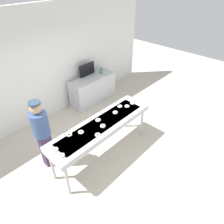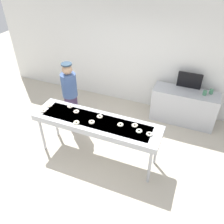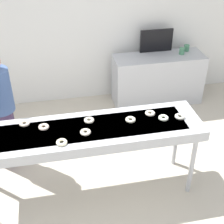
# 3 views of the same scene
# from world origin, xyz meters

# --- Properties ---
(ground_plane) EXTENTS (16.00, 16.00, 0.00)m
(ground_plane) POSITION_xyz_m (0.00, 0.00, 0.00)
(ground_plane) COLOR beige
(back_wall) EXTENTS (8.00, 0.12, 3.02)m
(back_wall) POSITION_xyz_m (0.00, 2.36, 1.51)
(back_wall) COLOR white
(back_wall) RESTS_ON ground
(fryer_conveyor) EXTENTS (2.55, 0.67, 0.96)m
(fryer_conveyor) POSITION_xyz_m (0.00, 0.00, 0.88)
(fryer_conveyor) COLOR #B7BABF
(fryer_conveyor) RESTS_ON ground
(sugar_donut_0) EXTENTS (0.15, 0.15, 0.04)m
(sugar_donut_0) POSITION_xyz_m (0.74, 0.12, 0.97)
(sugar_donut_0) COLOR #F6EACC
(sugar_donut_0) RESTS_ON fryer_conveyor
(sugar_donut_1) EXTENTS (0.15, 0.15, 0.04)m
(sugar_donut_1) POSITION_xyz_m (-1.12, -0.13, 0.97)
(sugar_donut_1) COLOR #FBE6C5
(sugar_donut_1) RESTS_ON fryer_conveyor
(sugar_donut_2) EXTENTS (0.16, 0.16, 0.04)m
(sugar_donut_2) POSITION_xyz_m (-0.31, -0.22, 0.97)
(sugar_donut_2) COLOR #FCF3C5
(sugar_donut_2) RESTS_ON fryer_conveyor
(sugar_donut_3) EXTENTS (0.16, 0.16, 0.04)m
(sugar_donut_3) POSITION_xyz_m (-1.11, 0.07, 0.97)
(sugar_donut_3) COLOR #F4E5CF
(sugar_donut_3) RESTS_ON fryer_conveyor
(sugar_donut_4) EXTENTS (0.14, 0.14, 0.04)m
(sugar_donut_4) POSITION_xyz_m (0.86, 0.00, 0.97)
(sugar_donut_4) COLOR white
(sugar_donut_4) RESTS_ON fryer_conveyor
(sugar_donut_5) EXTENTS (0.16, 0.16, 0.04)m
(sugar_donut_5) POSITION_xyz_m (-0.49, 0.09, 0.97)
(sugar_donut_5) COLOR #FBE3C9
(sugar_donut_5) RESTS_ON fryer_conveyor
(sugar_donut_6) EXTENTS (0.12, 0.12, 0.04)m
(sugar_donut_6) POSITION_xyz_m (0.48, 0.04, 0.97)
(sugar_donut_6) COLOR #EFEBC9
(sugar_donut_6) RESTS_ON fryer_conveyor
(sugar_donut_7) EXTENTS (0.16, 0.16, 0.04)m
(sugar_donut_7) POSITION_xyz_m (0.02, 0.12, 0.97)
(sugar_donut_7) COLOR #EFE6CA
(sugar_donut_7) RESTS_ON fryer_conveyor
(sugar_donut_8) EXTENTS (0.16, 0.16, 0.04)m
(sugar_donut_8) POSITION_xyz_m (-0.69, 0.20, 0.97)
(sugar_donut_8) COLOR #F2E3C9
(sugar_donut_8) RESTS_ON fryer_conveyor
(sugar_donut_9) EXTENTS (0.15, 0.15, 0.04)m
(sugar_donut_9) POSITION_xyz_m (-0.05, -0.09, 0.97)
(sugar_donut_9) COLOR white
(sugar_donut_9) RESTS_ON fryer_conveyor
(sugar_donut_10) EXTENTS (0.12, 0.12, 0.04)m
(sugar_donut_10) POSITION_xyz_m (1.05, -0.01, 0.97)
(sugar_donut_10) COLOR white
(sugar_donut_10) RESTS_ON fryer_conveyor
(worker_baker) EXTENTS (0.34, 0.34, 1.67)m
(worker_baker) POSITION_xyz_m (-1.00, 0.71, 0.95)
(worker_baker) COLOR #3D2A4C
(worker_baker) RESTS_ON ground
(prep_counter) EXTENTS (1.54, 0.53, 0.87)m
(prep_counter) POSITION_xyz_m (1.46, 1.91, 0.43)
(prep_counter) COLOR #B7BABF
(prep_counter) RESTS_ON ground
(paper_cup_0) EXTENTS (0.09, 0.09, 0.11)m
(paper_cup_0) POSITION_xyz_m (1.99, 2.04, 0.92)
(paper_cup_0) COLOR #4C8C66
(paper_cup_0) RESTS_ON prep_counter
(paper_cup_1) EXTENTS (0.09, 0.09, 0.11)m
(paper_cup_1) POSITION_xyz_m (1.85, 1.92, 0.92)
(paper_cup_1) COLOR #4C8C66
(paper_cup_1) RESTS_ON prep_counter
(menu_display) EXTENTS (0.57, 0.04, 0.39)m
(menu_display) POSITION_xyz_m (1.46, 2.12, 1.06)
(menu_display) COLOR black
(menu_display) RESTS_ON prep_counter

